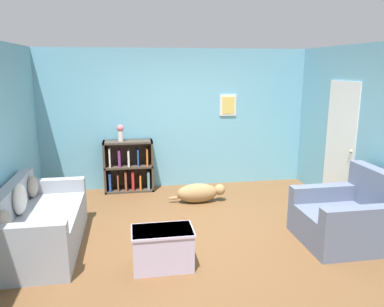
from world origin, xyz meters
TOP-DOWN VIEW (x-y plane):
  - ground_plane at (0.00, 0.00)m, footprint 14.00×14.00m
  - wall_back at (0.00, 2.25)m, footprint 5.60×0.13m
  - wall_right at (2.55, 0.02)m, footprint 0.16×5.00m
  - couch at (-2.05, -0.10)m, footprint 0.88×1.80m
  - bookshelf at (-0.91, 2.04)m, footprint 0.90×0.33m
  - recliner_chair at (1.91, -0.57)m, footprint 1.08×1.03m
  - coffee_table at (-0.55, -0.83)m, footprint 0.70×0.44m
  - dog at (0.26, 1.20)m, footprint 0.99×0.30m
  - vase at (-1.04, 2.02)m, footprint 0.12×0.12m

SIDE VIEW (x-z plane):
  - ground_plane at x=0.00m, z-range 0.00..0.00m
  - dog at x=0.26m, z-range 0.00..0.33m
  - coffee_table at x=-0.55m, z-range 0.01..0.48m
  - couch at x=-2.05m, z-range -0.11..0.76m
  - recliner_chair at x=1.91m, z-range -0.15..0.81m
  - bookshelf at x=-0.91m, z-range -0.03..0.92m
  - vase at x=-1.04m, z-range 0.97..1.27m
  - wall_right at x=2.55m, z-range -0.01..2.59m
  - wall_back at x=0.00m, z-range 0.00..2.60m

